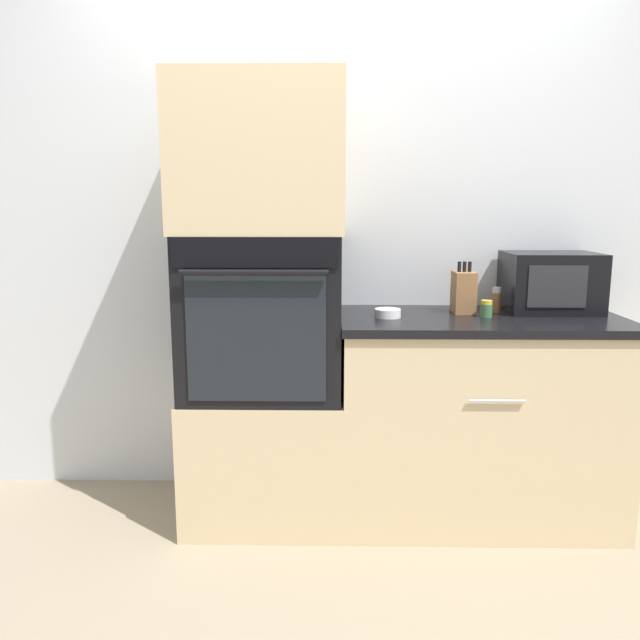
% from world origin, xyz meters
% --- Properties ---
extents(ground_plane, '(12.00, 12.00, 0.00)m').
position_xyz_m(ground_plane, '(0.00, 0.00, 0.00)').
color(ground_plane, gray).
extents(wall_back, '(8.00, 0.05, 2.50)m').
position_xyz_m(wall_back, '(0.00, 0.63, 1.25)').
color(wall_back, silver).
rests_on(wall_back, ground_plane).
extents(oven_cabinet_base, '(0.68, 0.60, 0.58)m').
position_xyz_m(oven_cabinet_base, '(-0.34, 0.30, 0.29)').
color(oven_cabinet_base, beige).
rests_on(oven_cabinet_base, ground_plane).
extents(wall_oven, '(0.66, 0.64, 0.68)m').
position_xyz_m(wall_oven, '(-0.34, 0.30, 0.92)').
color(wall_oven, black).
rests_on(wall_oven, oven_cabinet_base).
extents(oven_cabinet_upper, '(0.68, 0.60, 0.62)m').
position_xyz_m(oven_cabinet_upper, '(-0.34, 0.30, 1.57)').
color(oven_cabinet_upper, beige).
rests_on(oven_cabinet_upper, wall_oven).
extents(counter_unit, '(1.21, 0.63, 0.91)m').
position_xyz_m(counter_unit, '(0.59, 0.30, 0.45)').
color(counter_unit, beige).
rests_on(counter_unit, ground_plane).
extents(microwave, '(0.40, 0.31, 0.26)m').
position_xyz_m(microwave, '(0.93, 0.43, 1.04)').
color(microwave, black).
rests_on(microwave, counter_unit).
extents(knife_block, '(0.09, 0.14, 0.23)m').
position_xyz_m(knife_block, '(0.53, 0.40, 1.00)').
color(knife_block, olive).
rests_on(knife_block, counter_unit).
extents(bowl, '(0.11, 0.11, 0.04)m').
position_xyz_m(bowl, '(0.19, 0.27, 0.93)').
color(bowl, white).
rests_on(bowl, counter_unit).
extents(condiment_jar_near, '(0.05, 0.05, 0.07)m').
position_xyz_m(condiment_jar_near, '(0.61, 0.28, 0.94)').
color(condiment_jar_near, '#427047').
rests_on(condiment_jar_near, counter_unit).
extents(condiment_jar_mid, '(0.04, 0.04, 0.11)m').
position_xyz_m(condiment_jar_mid, '(0.68, 0.40, 0.96)').
color(condiment_jar_mid, brown).
rests_on(condiment_jar_mid, counter_unit).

